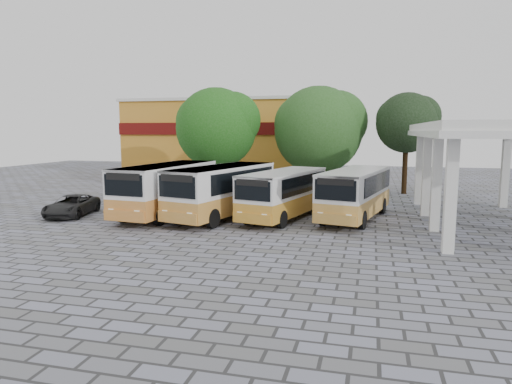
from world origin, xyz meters
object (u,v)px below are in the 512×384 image
(bus_centre_right, at_px, (284,191))
(parked_car, at_px, (72,205))
(bus_far_left, at_px, (167,186))
(bus_centre_left, at_px, (222,188))
(bus_far_right, at_px, (355,191))

(bus_centre_right, relative_size, parked_car, 1.82)
(bus_far_left, xyz_separation_m, bus_centre_left, (3.43, 0.08, -0.02))
(bus_far_right, bearing_deg, bus_centre_left, -155.95)
(bus_centre_left, relative_size, bus_far_right, 1.07)
(parked_car, bearing_deg, bus_far_left, 3.97)
(bus_centre_right, height_order, bus_far_right, bus_far_right)
(bus_centre_right, height_order, parked_car, bus_centre_right)
(bus_centre_right, relative_size, bus_far_right, 0.97)
(bus_centre_left, relative_size, bus_centre_right, 1.10)
(bus_far_left, distance_m, bus_centre_left, 3.43)
(bus_far_right, height_order, parked_car, bus_far_right)
(bus_far_left, height_order, parked_car, bus_far_left)
(bus_far_right, distance_m, parked_car, 16.63)
(bus_centre_left, bearing_deg, bus_far_right, 25.65)
(bus_far_left, bearing_deg, parked_car, -159.76)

